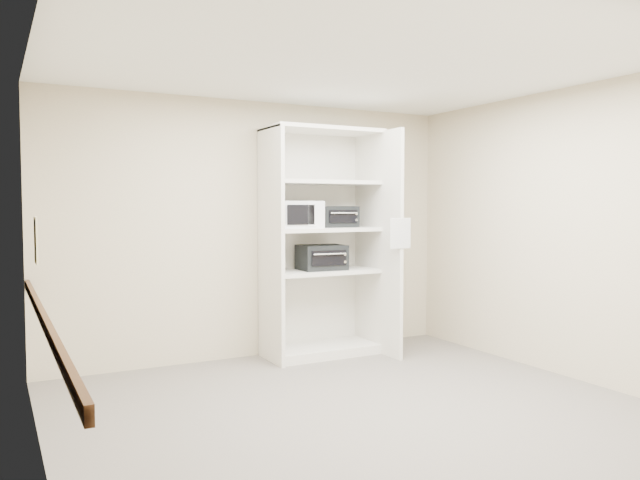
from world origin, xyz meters
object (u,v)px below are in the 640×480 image
microwave (298,214)px  toaster_oven_lower (322,257)px  toaster_oven_upper (337,217)px  shelving_unit (326,250)px

microwave → toaster_oven_lower: microwave is taller
microwave → toaster_oven_upper: 0.49m
shelving_unit → microwave: bearing=179.3°
toaster_oven_lower → toaster_oven_upper: bearing=13.5°
shelving_unit → toaster_oven_upper: 0.39m
toaster_oven_upper → toaster_oven_lower: (-0.21, -0.04, -0.43)m
microwave → toaster_oven_lower: size_ratio=0.99×
shelving_unit → toaster_oven_lower: shelving_unit is taller
microwave → toaster_oven_lower: 0.53m
microwave → toaster_oven_upper: bearing=9.5°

